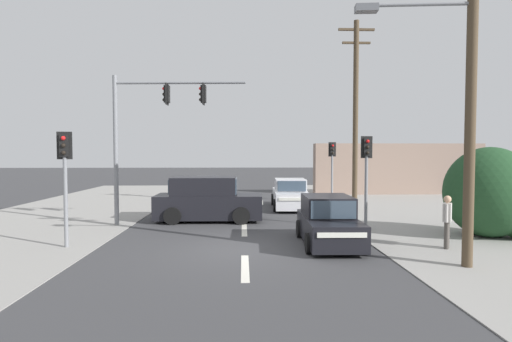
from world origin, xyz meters
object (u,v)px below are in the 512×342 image
Objects in this scene: pedestal_signal_far_median at (332,162)px; hatchback_crossing_left at (328,222)px; utility_pole_foreground_right at (466,71)px; pedestal_signal_left_kerb at (65,169)px; sedan_oncoming_near at (290,195)px; traffic_signal_mast at (148,122)px; pedestrian_at_kerb at (447,219)px; utility_pole_midground_right at (356,112)px; pedestal_signal_right_kerb at (366,166)px; suv_receding_far at (208,200)px; sedan_kerbside_parked at (208,191)px.

hatchback_crossing_left is (-2.51, -10.67, -1.71)m from pedestal_signal_far_median.
pedestal_signal_far_median is (-0.31, 13.38, -2.53)m from utility_pole_foreground_right.
sedan_oncoming_near is at bearing 47.34° from pedestal_signal_left_kerb.
pedestal_signal_far_median is at bearing 45.64° from pedestal_signal_left_kerb.
traffic_signal_mast is 8.18m from hatchback_crossing_left.
pedestrian_at_kerb is at bearing -2.77° from pedestal_signal_left_kerb.
sedan_oncoming_near is (-0.23, 8.36, 0.00)m from hatchback_crossing_left.
utility_pole_midground_right is 2.67× the size of pedestal_signal_far_median.
pedestal_signal_left_kerb and pedestal_signal_far_median have the same top height.
utility_pole_foreground_right is 2.58× the size of pedestal_signal_far_median.
pedestal_signal_far_median is at bearing 76.75° from hatchback_crossing_left.
traffic_signal_mast is (-9.35, 6.24, -0.80)m from utility_pole_foreground_right.
suv_receding_far is (-6.26, 1.97, -1.53)m from pedestal_signal_right_kerb.
pedestal_signal_left_kerb reaches higher than sedan_oncoming_near.
utility_pole_midground_right is 8.70m from suv_receding_far.
suv_receding_far is at bearing 50.77° from pedestal_signal_left_kerb.
utility_pole_midground_right is at bearing -18.43° from sedan_oncoming_near.
pedestal_signal_far_median reaches higher than hatchback_crossing_left.
pedestal_signal_far_median reaches higher than pedestrian_at_kerb.
traffic_signal_mast is at bearing -141.69° from pedestal_signal_far_median.
pedestal_signal_far_median is 9.24m from suv_receding_far.
hatchback_crossing_left is (4.24, -4.56, -0.18)m from suv_receding_far.
utility_pole_foreground_right is at bearing -74.57° from sedan_oncoming_near.
sedan_kerbside_parked is at bearing 125.72° from pedestrian_at_kerb.
pedestal_signal_right_kerb is at bearing 98.71° from utility_pole_foreground_right.
utility_pole_midground_right is 2.67× the size of pedestal_signal_left_kerb.
pedestal_signal_far_median is 7.44m from sedan_kerbside_parked.
utility_pole_foreground_right is at bearing -81.29° from pedestal_signal_right_kerb.
pedestal_signal_far_median is (-0.40, 3.36, -2.57)m from utility_pole_midground_right.
pedestal_signal_right_kerb is 0.97× the size of hatchback_crossing_left.
pedestal_signal_right_kerb reaches higher than sedan_kerbside_parked.
utility_pole_foreground_right reaches higher than traffic_signal_mast.
sedan_kerbside_parked is at bearing 157.00° from utility_pole_midground_right.
traffic_signal_mast is at bearing -155.86° from suv_receding_far.
pedestal_signal_left_kerb is at bearing -134.36° from pedestal_signal_far_median.
pedestrian_at_kerb reaches higher than hatchback_crossing_left.
hatchback_crossing_left is 2.25× the size of pedestrian_at_kerb.
pedestal_signal_far_median is (9.03, 7.14, -1.73)m from traffic_signal_mast.
pedestal_signal_right_kerb is 6.43m from sedan_oncoming_near.
utility_pole_midground_right is 4.24m from pedestal_signal_far_median.
pedestrian_at_kerb is (1.42, -3.38, -1.49)m from pedestal_signal_right_kerb.
pedestal_signal_right_kerb is 0.83× the size of sedan_kerbside_parked.
traffic_signal_mast is at bearing -142.49° from sedan_oncoming_near.
pedestal_signal_left_kerb is 11.45m from sedan_kerbside_parked.
suv_receding_far is at bearing 24.14° from traffic_signal_mast.
pedestal_signal_left_kerb is at bearing -129.23° from suv_receding_far.
utility_pole_foreground_right is 5.63× the size of pedestrian_at_kerb.
suv_receding_far is at bearing 134.24° from utility_pole_foreground_right.
traffic_signal_mast reaches higher than suv_receding_far.
sedan_kerbside_parked reaches higher than hatchback_crossing_left.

